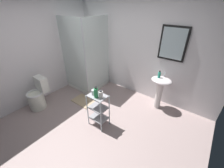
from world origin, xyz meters
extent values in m
cube|color=#A48D8B|center=(0.00, 0.00, -0.01)|extent=(4.20, 4.20, 0.02)
cube|color=white|center=(0.00, 1.85, 1.25)|extent=(4.20, 0.10, 2.50)
cube|color=black|center=(0.86, 1.78, 1.52)|extent=(0.56, 0.03, 0.72)
cube|color=silver|center=(0.86, 1.76, 1.52)|extent=(0.48, 0.01, 0.64)
cube|color=white|center=(-1.85, 0.00, 1.25)|extent=(0.10, 4.20, 2.50)
cube|color=white|center=(-1.31, 1.28, 0.05)|extent=(0.90, 0.90, 0.10)
cube|color=silver|center=(-1.31, 0.83, 1.05)|extent=(0.90, 0.02, 1.90)
cube|color=silver|center=(-0.86, 1.28, 1.05)|extent=(0.02, 0.90, 1.90)
cylinder|color=silver|center=(-0.86, 0.83, 1.05)|extent=(0.04, 0.04, 1.90)
cylinder|color=silver|center=(-1.31, 1.28, 0.10)|extent=(0.08, 0.08, 0.00)
cylinder|color=white|center=(0.85, 1.52, 0.34)|extent=(0.15, 0.15, 0.68)
ellipsoid|color=white|center=(0.85, 1.52, 0.75)|extent=(0.46, 0.37, 0.13)
cylinder|color=silver|center=(0.85, 1.64, 0.86)|extent=(0.03, 0.03, 0.10)
cylinder|color=white|center=(-1.48, -0.29, 0.20)|extent=(0.37, 0.37, 0.40)
torus|color=white|center=(-1.48, -0.29, 0.42)|extent=(0.37, 0.37, 0.04)
cube|color=white|center=(-1.48, -0.08, 0.58)|extent=(0.35, 0.17, 0.36)
cylinder|color=silver|center=(-0.09, 0.08, 0.37)|extent=(0.02, 0.02, 0.74)
cylinder|color=silver|center=(0.27, 0.08, 0.37)|extent=(0.02, 0.02, 0.74)
cylinder|color=silver|center=(-0.09, 0.34, 0.37)|extent=(0.02, 0.02, 0.74)
cylinder|color=silver|center=(0.27, 0.34, 0.37)|extent=(0.02, 0.02, 0.74)
cube|color=#99999E|center=(0.09, 0.21, 0.18)|extent=(0.36, 0.26, 0.02)
cube|color=#99999E|center=(0.09, 0.21, 0.45)|extent=(0.36, 0.26, 0.02)
cube|color=#99999E|center=(0.09, 0.21, 0.73)|extent=(0.36, 0.26, 0.02)
cylinder|color=#2DBC99|center=(0.78, 1.50, 0.88)|extent=(0.06, 0.06, 0.13)
cylinder|color=black|center=(0.78, 1.50, 0.96)|extent=(0.03, 0.03, 0.04)
cylinder|color=white|center=(0.18, 0.20, 0.81)|extent=(0.08, 0.08, 0.14)
cylinder|color=#333338|center=(0.18, 0.20, 0.89)|extent=(0.04, 0.04, 0.03)
cylinder|color=#2B9753|center=(0.11, 0.16, 0.83)|extent=(0.08, 0.08, 0.19)
cylinder|color=black|center=(0.11, 0.16, 0.95)|extent=(0.04, 0.04, 0.04)
cylinder|color=silver|center=(0.01, 0.19, 0.79)|extent=(0.08, 0.08, 0.11)
cube|color=tan|center=(-0.77, 0.57, 0.01)|extent=(0.60, 0.40, 0.02)
camera|label=1|loc=(1.65, -1.39, 2.30)|focal=22.73mm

